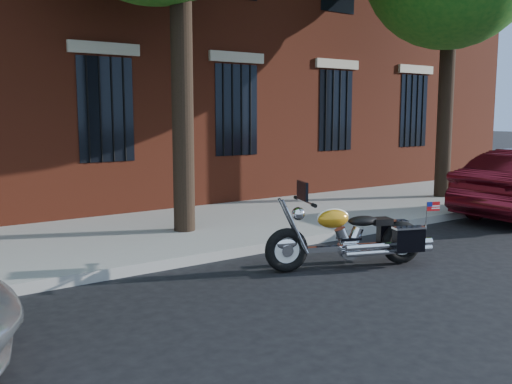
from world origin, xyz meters
TOP-DOWN VIEW (x-y plane):
  - ground at (0.00, 0.00)m, footprint 120.00×120.00m
  - curb at (0.00, 1.38)m, footprint 40.00×0.16m
  - sidewalk at (0.00, 3.26)m, footprint 40.00×3.60m
  - motorcycle at (1.55, -0.09)m, footprint 2.23×1.25m

SIDE VIEW (x-z plane):
  - ground at x=0.00m, z-range 0.00..0.00m
  - curb at x=0.00m, z-range 0.00..0.15m
  - sidewalk at x=0.00m, z-range 0.00..0.15m
  - motorcycle at x=1.55m, z-range -0.20..1.03m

